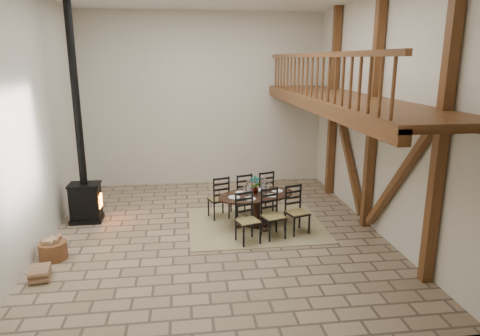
{
  "coord_description": "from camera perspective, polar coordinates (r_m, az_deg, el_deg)",
  "views": [
    {
      "loc": [
        -0.62,
        -8.65,
        3.67
      ],
      "look_at": [
        0.57,
        0.4,
        1.34
      ],
      "focal_mm": 32.0,
      "sensor_mm": 36.0,
      "label": 1
    }
  ],
  "objects": [
    {
      "name": "wood_stove",
      "position": [
        10.34,
        -20.18,
        -0.9
      ],
      "size": [
        0.71,
        0.55,
        5.0
      ],
      "rotation": [
        0.0,
        0.0,
        0.01
      ],
      "color": "black",
      "rests_on": "ground"
    },
    {
      "name": "dining_table",
      "position": [
        9.7,
        2.15,
        -5.45
      ],
      "size": [
        2.14,
        2.39,
        1.15
      ],
      "rotation": [
        0.0,
        0.0,
        0.31
      ],
      "color": "black",
      "rests_on": "ground"
    },
    {
      "name": "rug",
      "position": [
        9.83,
        2.13,
        -7.56
      ],
      "size": [
        3.0,
        2.5,
        0.02
      ],
      "primitive_type": "cube",
      "color": "tan",
      "rests_on": "ground"
    },
    {
      "name": "log_stack",
      "position": [
        8.28,
        -25.11,
        -12.61
      ],
      "size": [
        0.38,
        0.48,
        0.22
      ],
      "rotation": [
        0.0,
        0.0,
        0.15
      ],
      "color": "tan",
      "rests_on": "ground"
    },
    {
      "name": "log_basket",
      "position": [
        8.93,
        -23.66,
        -9.94
      ],
      "size": [
        0.52,
        0.52,
        0.43
      ],
      "rotation": [
        0.0,
        0.0,
        0.14
      ],
      "color": "brown",
      "rests_on": "ground"
    },
    {
      "name": "room_shell",
      "position": [
        8.86,
        4.39,
        10.03
      ],
      "size": [
        7.02,
        8.02,
        5.01
      ],
      "color": "beige",
      "rests_on": "ground"
    },
    {
      "name": "ground",
      "position": [
        9.42,
        -3.15,
        -8.65
      ],
      "size": [
        8.0,
        8.0,
        0.0
      ],
      "primitive_type": "plane",
      "color": "#9F856A",
      "rests_on": "ground"
    }
  ]
}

